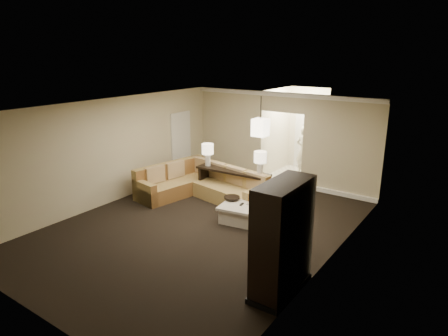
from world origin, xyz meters
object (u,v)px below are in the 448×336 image
Objects in this scene: sectional_sofa at (202,185)px; drink_table at (232,202)px; console_table at (233,182)px; armoire at (282,240)px; person at (305,149)px; coffee_table at (244,212)px.

sectional_sofa reaches higher than drink_table.
console_table is (0.77, 0.41, 0.14)m from sectional_sofa.
drink_table is at bearing 138.15° from armoire.
console_table is at bearing 83.93° from person.
drink_table is 4.03m from person.
sectional_sofa reaches higher than coffee_table.
drink_table is at bearing 168.11° from coffee_table.
person is at bearing 110.70° from armoire.
coffee_table is 0.64× the size of person.
person reaches higher than drink_table.
coffee_table is 4.15m from person.
armoire reaches higher than console_table.
armoire is at bearing 119.02° from person.
person is at bearing 76.07° from sectional_sofa.
coffee_table is 2.42× the size of drink_table.
coffee_table is at bearing -11.89° from drink_table.
armoire is (3.12, -3.21, 0.45)m from console_table.
armoire is 6.65m from person.
sectional_sofa is 3.79m from person.
console_table is 4.40× the size of drink_table.
armoire is at bearing -46.05° from coffee_table.
coffee_table is 1.53m from console_table.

